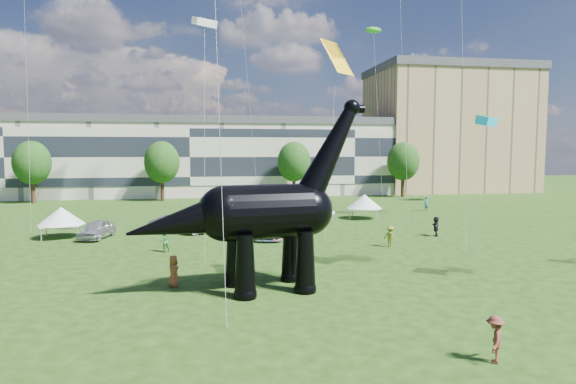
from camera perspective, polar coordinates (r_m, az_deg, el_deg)
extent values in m
plane|color=#16330C|center=(22.72, 5.15, -14.40)|extent=(220.00, 220.00, 0.00)
cube|color=beige|center=(82.77, -11.42, 3.78)|extent=(78.00, 11.00, 12.00)
cube|color=tan|center=(97.13, 18.40, 6.74)|extent=(28.00, 18.00, 22.00)
cylinder|color=#382314|center=(77.89, -27.96, 0.00)|extent=(0.56, 0.56, 3.20)
ellipsoid|color=#14380F|center=(77.68, -28.10, 3.47)|extent=(5.20, 5.20, 6.24)
cylinder|color=#382314|center=(74.24, -14.66, 0.20)|extent=(0.56, 0.56, 3.20)
ellipsoid|color=#14380F|center=(74.01, -14.74, 3.84)|extent=(5.20, 5.20, 6.24)
cylinder|color=#382314|center=(75.18, 0.71, 0.42)|extent=(0.56, 0.56, 3.20)
ellipsoid|color=#14380F|center=(74.96, 0.71, 4.02)|extent=(5.20, 5.20, 6.24)
cylinder|color=#382314|center=(80.40, 13.43, 0.58)|extent=(0.56, 0.56, 3.20)
ellipsoid|color=#14380F|center=(80.19, 13.50, 3.94)|extent=(5.20, 5.20, 6.24)
cone|color=black|center=(24.79, -5.11, -8.81)|extent=(1.29, 1.29, 3.27)
sphere|color=black|center=(25.17, -5.08, -11.99)|extent=(1.20, 1.20, 1.20)
cone|color=black|center=(27.07, -6.29, -7.65)|extent=(1.29, 1.29, 3.27)
sphere|color=black|center=(27.41, -6.27, -10.58)|extent=(1.20, 1.20, 1.20)
cone|color=black|center=(25.72, 2.07, -8.29)|extent=(1.29, 1.29, 3.27)
sphere|color=black|center=(26.09, 2.06, -11.36)|extent=(1.20, 1.20, 1.20)
cone|color=black|center=(27.92, 0.32, -7.23)|extent=(1.29, 1.29, 3.27)
sphere|color=black|center=(28.26, 0.32, -10.08)|extent=(1.20, 1.20, 1.20)
cylinder|color=black|center=(25.84, -2.48, -2.34)|extent=(4.97, 3.61, 2.94)
sphere|color=black|center=(25.30, -7.46, -2.53)|extent=(2.94, 2.94, 2.94)
sphere|color=black|center=(26.55, 2.28, -2.14)|extent=(2.83, 2.83, 2.83)
cone|color=black|center=(26.85, 4.96, 4.67)|extent=(4.30, 2.24, 5.77)
sphere|color=black|center=(27.51, 7.58, 9.87)|extent=(0.91, 0.91, 0.91)
cylinder|color=black|center=(27.65, 8.19, 9.72)|extent=(0.83, 0.59, 0.48)
cone|color=black|center=(25.03, -12.51, -3.53)|extent=(6.04, 3.14, 3.20)
imported|color=silver|center=(44.46, -21.69, -4.13)|extent=(2.82, 4.91, 1.57)
imported|color=slate|center=(45.04, -13.03, -3.75)|extent=(5.08, 2.15, 1.63)
imported|color=silver|center=(44.75, -9.22, -3.94)|extent=(5.22, 3.47, 1.33)
imported|color=#595960|center=(41.76, -2.39, -4.31)|extent=(2.89, 5.83, 1.63)
cube|color=silver|center=(49.86, 3.48, -2.49)|extent=(3.04, 3.04, 0.12)
cone|color=silver|center=(49.77, 3.48, -1.58)|extent=(3.85, 3.85, 1.48)
cylinder|color=#999999|center=(48.33, 2.20, -3.37)|extent=(0.06, 0.06, 1.09)
cylinder|color=#999999|center=(48.90, 5.39, -3.29)|extent=(0.06, 0.06, 1.09)
cylinder|color=#999999|center=(51.03, 1.64, -2.92)|extent=(0.06, 0.06, 1.09)
cylinder|color=#999999|center=(51.56, 4.67, -2.86)|extent=(0.06, 0.06, 1.09)
cube|color=silver|center=(53.86, 9.02, -1.95)|extent=(4.02, 4.02, 0.12)
cone|color=silver|center=(53.77, 9.03, -1.09)|extent=(5.10, 5.10, 1.52)
cylinder|color=#999999|center=(52.68, 7.33, -2.70)|extent=(0.06, 0.06, 1.12)
cylinder|color=#999999|center=(52.41, 10.42, -2.78)|extent=(0.06, 0.06, 1.12)
cylinder|color=#999999|center=(55.48, 7.69, -2.32)|extent=(0.06, 0.06, 1.12)
cylinder|color=#999999|center=(55.23, 10.62, -2.39)|extent=(0.06, 0.06, 1.12)
cube|color=silver|center=(45.97, -25.25, -3.55)|extent=(3.47, 3.47, 0.12)
cone|color=silver|center=(45.86, -25.29, -2.55)|extent=(4.40, 4.40, 1.52)
cylinder|color=#999999|center=(44.85, -27.23, -4.55)|extent=(0.06, 0.06, 1.11)
cylinder|color=#999999|center=(44.51, -23.62, -4.48)|extent=(0.06, 0.06, 1.11)
cylinder|color=#999999|center=(47.62, -26.73, -4.00)|extent=(0.06, 0.06, 1.11)
cylinder|color=#999999|center=(47.30, -23.33, -3.94)|extent=(0.06, 0.06, 1.11)
imported|color=brown|center=(19.25, 23.33, -15.73)|extent=(1.14, 1.27, 1.70)
imported|color=#346B83|center=(62.38, 16.07, -1.33)|extent=(0.80, 0.73, 1.84)
imported|color=#338034|center=(37.01, -14.45, -5.67)|extent=(0.98, 0.90, 1.61)
imported|color=navy|center=(32.16, 2.67, -7.02)|extent=(0.75, 0.69, 1.72)
imported|color=black|center=(44.33, 17.12, -3.90)|extent=(1.01, 1.70, 1.75)
imported|color=#3C2C64|center=(48.50, -3.63, -2.94)|extent=(1.09, 0.95, 1.76)
imported|color=olive|center=(38.53, 12.02, -5.17)|extent=(1.14, 1.23, 1.66)
imported|color=brown|center=(27.65, -13.43, -9.10)|extent=(0.89, 1.01, 1.75)
ellipsoid|color=#1D9516|center=(61.97, 10.09, 18.37)|extent=(2.12, 1.80, 0.76)
cube|color=#0D9DC8|center=(74.98, 22.47, 7.78)|extent=(4.38, 4.04, 1.60)
plane|color=yellow|center=(42.53, 5.84, 15.61)|extent=(3.90, 3.72, 3.04)
cube|color=white|center=(41.43, -9.86, 19.18)|extent=(2.10, 1.83, 0.79)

